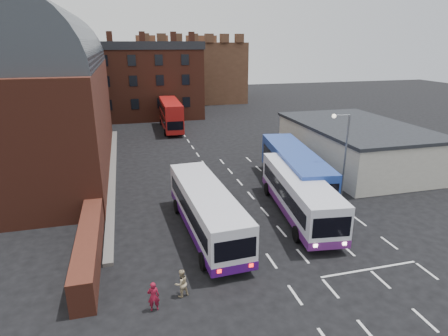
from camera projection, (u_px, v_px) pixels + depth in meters
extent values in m
plane|color=black|center=(266.00, 254.00, 22.55)|extent=(180.00, 180.00, 0.00)
cube|color=#602B1E|center=(41.00, 119.00, 36.41)|extent=(12.00, 28.00, 10.00)
cylinder|color=#1E2328|center=(33.00, 66.00, 34.81)|extent=(12.00, 26.00, 12.00)
cube|color=#602B1E|center=(89.00, 247.00, 21.61)|extent=(1.20, 10.00, 1.80)
cube|color=beige|center=(355.00, 146.00, 38.37)|extent=(10.00, 16.00, 4.00)
cube|color=#282B30|center=(357.00, 126.00, 37.70)|extent=(10.40, 16.40, 0.30)
cube|color=brown|center=(133.00, 84.00, 61.45)|extent=(22.00, 10.00, 11.00)
cube|color=brown|center=(185.00, 71.00, 82.51)|extent=(22.00, 22.00, 12.00)
cube|color=silver|center=(206.00, 208.00, 24.46)|extent=(3.19, 11.58, 2.60)
cube|color=black|center=(206.00, 206.00, 24.41)|extent=(3.19, 10.38, 0.94)
cylinder|color=black|center=(177.00, 206.00, 27.79)|extent=(0.34, 1.06, 1.04)
cylinder|color=black|center=(203.00, 261.00, 20.84)|extent=(0.34, 1.06, 1.04)
cylinder|color=black|center=(210.00, 202.00, 28.55)|extent=(0.34, 1.06, 1.04)
cylinder|color=black|center=(247.00, 254.00, 21.59)|extent=(0.34, 1.06, 1.04)
cube|color=silver|center=(299.00, 192.00, 26.98)|extent=(4.05, 11.75, 2.62)
cube|color=black|center=(299.00, 190.00, 26.93)|extent=(3.95, 10.57, 0.94)
cylinder|color=black|center=(336.00, 231.00, 24.13)|extent=(0.42, 1.08, 1.05)
cylinder|color=black|center=(298.00, 187.00, 31.40)|extent=(0.42, 1.08, 1.05)
cylinder|color=black|center=(297.00, 234.00, 23.80)|extent=(0.42, 1.08, 1.05)
cylinder|color=black|center=(267.00, 189.00, 31.07)|extent=(0.42, 1.08, 1.05)
cube|color=#23419D|center=(294.00, 167.00, 31.84)|extent=(4.61, 12.83, 2.85)
cube|color=black|center=(294.00, 165.00, 31.79)|extent=(4.49, 11.65, 1.03)
cylinder|color=black|center=(326.00, 200.00, 28.70)|extent=(0.48, 1.17, 1.14)
cylinder|color=black|center=(294.00, 166.00, 36.64)|extent=(0.48, 1.17, 1.14)
cylinder|color=black|center=(290.00, 202.00, 28.39)|extent=(0.48, 1.17, 1.14)
cylinder|color=black|center=(266.00, 167.00, 36.33)|extent=(0.48, 1.17, 1.14)
cube|color=#AB1714|center=(171.00, 114.00, 53.41)|extent=(2.61, 10.59, 3.74)
cube|color=black|center=(171.00, 118.00, 53.57)|extent=(2.65, 9.39, 0.86)
cylinder|color=black|center=(183.00, 131.00, 51.19)|extent=(0.29, 0.96, 0.96)
cylinder|color=black|center=(177.00, 121.00, 57.71)|extent=(0.29, 0.96, 0.96)
cylinder|color=black|center=(165.00, 132.00, 50.65)|extent=(0.29, 0.96, 0.96)
cylinder|color=black|center=(161.00, 122.00, 57.18)|extent=(0.29, 0.96, 0.96)
cylinder|color=slate|center=(345.00, 160.00, 28.92)|extent=(0.14, 0.14, 6.95)
cylinder|color=slate|center=(342.00, 115.00, 27.73)|extent=(1.22, 0.25, 0.09)
sphere|color=#FFF2CC|center=(334.00, 116.00, 27.68)|extent=(0.31, 0.31, 0.31)
imported|color=maroon|center=(153.00, 296.00, 17.59)|extent=(0.57, 0.38, 1.54)
imported|color=tan|center=(181.00, 283.00, 18.60)|extent=(0.87, 0.78, 1.48)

